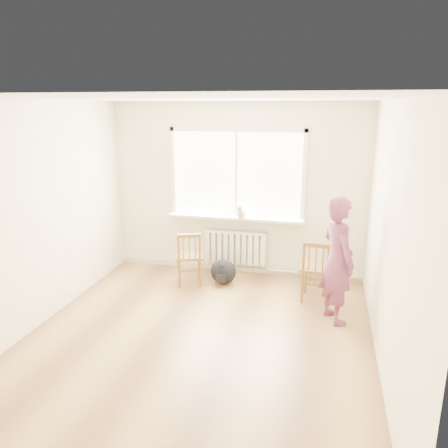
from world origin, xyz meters
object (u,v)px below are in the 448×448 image
Objects in this scene: chair_left at (189,258)px; person at (338,260)px; chair_right at (316,271)px; cat at (242,212)px; backpack at (223,272)px.

chair_left is 2.26m from person.
chair_right is 0.55× the size of person.
person reaches higher than chair_left.
person is 1.88m from cat.
backpack is (-0.20, -0.39, -0.86)m from cat.
person is 1.91m from backpack.
cat is at bearing -163.31° from chair_left.
person is at bearing -26.11° from backpack.
person is 4.30× the size of cat.
chair_left is at bearing -164.06° from backpack.
person reaches higher than backpack.
chair_left is at bearing 0.97° from chair_right.
cat reaches higher than chair_right.
backpack is (0.49, 0.14, -0.23)m from chair_left.
chair_left is 0.95× the size of chair_right.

